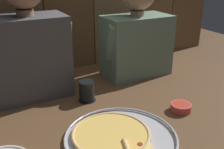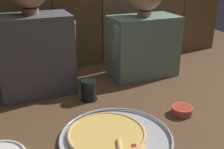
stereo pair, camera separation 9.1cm
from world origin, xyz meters
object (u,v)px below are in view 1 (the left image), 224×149
diner_left (28,38)px  diner_right (137,30)px  dipping_bowl (181,107)px  pizza_tray (117,136)px  drinking_glass (87,91)px

diner_left → diner_right: (0.62, 0.00, -0.03)m
dipping_bowl → diner_left: 0.79m
dipping_bowl → diner_right: size_ratio=0.16×
dipping_bowl → pizza_tray: bearing=-172.6°
drinking_glass → diner_left: 0.38m
diner_left → diner_right: diner_left is taller
pizza_tray → dipping_bowl: bearing=7.4°
pizza_tray → diner_left: diner_left is taller
drinking_glass → diner_left: diner_left is taller
pizza_tray → dipping_bowl: 0.36m
diner_left → pizza_tray: bearing=-69.6°
pizza_tray → diner_left: (-0.20, 0.53, 0.29)m
pizza_tray → diner_left: size_ratio=0.69×
drinking_glass → diner_right: 0.50m
drinking_glass → dipping_bowl: 0.45m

